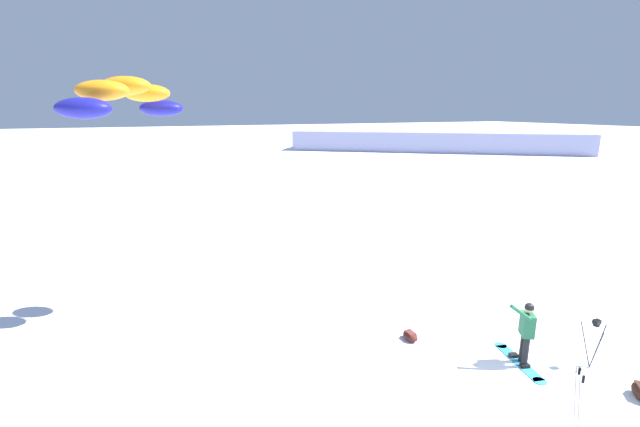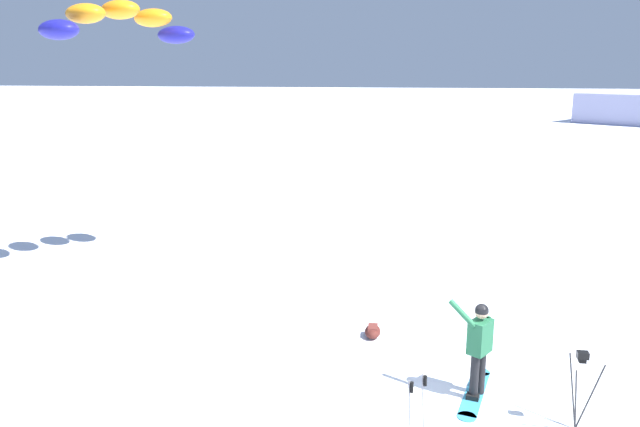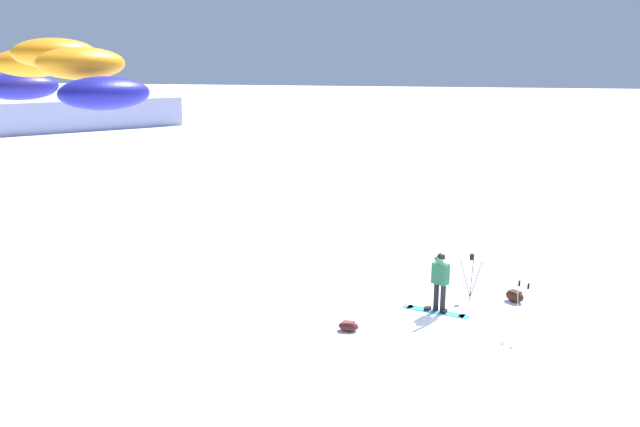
# 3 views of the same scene
# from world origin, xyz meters

# --- Properties ---
(ground_plane) EXTENTS (300.00, 300.00, 0.00)m
(ground_plane) POSITION_xyz_m (0.00, 0.00, 0.00)
(ground_plane) COLOR white
(snowboarder) EXTENTS (0.48, 0.74, 1.61)m
(snowboarder) POSITION_xyz_m (-0.49, 0.64, 0.96)
(snowboarder) COLOR black
(snowboarder) RESTS_ON ground_plane
(snowboard) EXTENTS (1.78, 0.65, 0.10)m
(snowboard) POSITION_xyz_m (-0.57, 0.62, 0.02)
(snowboard) COLOR teal
(snowboard) RESTS_ON ground_plane
(traction_kite) EXTENTS (3.87, 3.12, 0.96)m
(traction_kite) POSITION_xyz_m (-5.55, -7.48, 6.24)
(traction_kite) COLOR navy
(gear_bag_large) EXTENTS (0.50, 0.32, 0.23)m
(gear_bag_large) POSITION_xyz_m (-2.49, -1.18, 0.12)
(gear_bag_large) COLOR #4C1E19
(gear_bag_large) RESTS_ON ground_plane
(camera_tripod) EXTENTS (0.60, 0.48, 1.24)m
(camera_tripod) POSITION_xyz_m (0.25, 2.00, 0.89)
(camera_tripod) COLOR #262628
(camera_tripod) RESTS_ON ground_plane
(ski_poles) EXTENTS (0.32, 0.27, 1.30)m
(ski_poles) POSITION_xyz_m (1.54, -0.33, 0.85)
(ski_poles) COLOR gray
(ski_poles) RESTS_ON ground_plane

